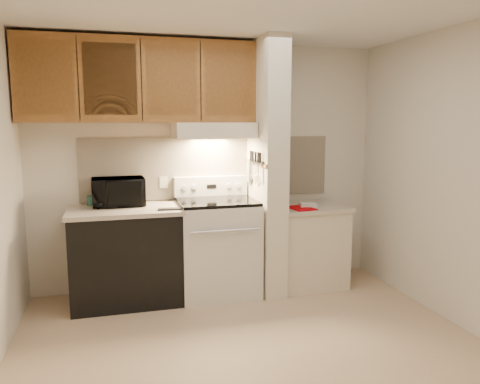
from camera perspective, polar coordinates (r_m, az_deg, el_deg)
name	(u,v)px	position (r m, az deg, el deg)	size (l,w,h in m)	color
floor	(250,345)	(3.81, 1.23, -18.11)	(3.60, 3.60, 0.00)	#CDAE8B
ceiling	(251,7)	(3.49, 1.37, 21.65)	(3.60, 3.60, 0.00)	white
wall_back	(209,166)	(4.88, -3.75, 3.17)	(3.60, 0.02, 2.50)	silver
wall_right	(457,177)	(4.30, 24.94, 1.64)	(0.02, 3.00, 2.50)	silver
backsplash	(210,168)	(4.87, -3.72, 2.98)	(2.60, 0.02, 0.63)	#FFEBCD
range_body	(217,248)	(4.69, -2.80, -6.87)	(0.76, 0.65, 0.92)	silver
oven_window	(225,253)	(4.38, -1.89, -7.45)	(0.50, 0.01, 0.30)	black
oven_handle	(225,231)	(4.29, -1.79, -4.76)	(0.02, 0.02, 0.65)	silver
cooktop	(217,201)	(4.59, -2.84, -1.15)	(0.74, 0.64, 0.03)	black
range_backguard	(211,186)	(4.84, -3.58, 0.75)	(0.76, 0.08, 0.20)	silver
range_display	(212,186)	(4.80, -3.48, 0.68)	(0.10, 0.01, 0.04)	black
range_knob_left_outer	(185,187)	(4.75, -6.78, 0.55)	(0.05, 0.05, 0.02)	silver
range_knob_left_inner	(194,187)	(4.77, -5.59, 0.60)	(0.05, 0.05, 0.02)	silver
range_knob_right_inner	(229,186)	(4.84, -1.38, 0.76)	(0.05, 0.05, 0.02)	silver
range_knob_right_outer	(238,185)	(4.87, -0.24, 0.80)	(0.05, 0.05, 0.02)	silver
dishwasher_front	(127,257)	(4.61, -13.67, -7.73)	(1.00, 0.63, 0.87)	black
left_countertop	(125,210)	(4.50, -13.88, -2.16)	(1.04, 0.67, 0.04)	beige
spoon_rest	(170,209)	(4.33, -8.51, -2.06)	(0.22, 0.07, 0.02)	black
teal_jar	(92,201)	(4.71, -17.65, -1.01)	(0.09, 0.09, 0.10)	#255C4F
outlet	(164,182)	(4.80, -9.29, 1.18)	(0.08, 0.01, 0.12)	beige
microwave	(118,192)	(4.61, -14.61, 0.02)	(0.49, 0.33, 0.27)	black
partition_pillar	(267,168)	(4.67, 3.27, 2.93)	(0.22, 0.70, 2.50)	beige
pillar_trim	(256,163)	(4.63, 1.91, 3.51)	(0.01, 0.70, 0.04)	brown
knife_strip	(256,162)	(4.58, 2.02, 3.71)	(0.02, 0.42, 0.04)	black
knife_blade_a	(260,174)	(4.44, 2.47, 2.25)	(0.01, 0.04, 0.16)	silver
knife_handle_a	(260,158)	(4.43, 2.45, 4.18)	(0.02, 0.02, 0.10)	black
knife_blade_b	(257,174)	(4.53, 2.12, 2.25)	(0.01, 0.04, 0.18)	silver
knife_handle_b	(258,157)	(4.49, 2.23, 4.24)	(0.02, 0.02, 0.10)	black
knife_blade_c	(256,174)	(4.58, 1.91, 2.20)	(0.01, 0.04, 0.20)	silver
knife_handle_c	(256,157)	(4.57, 1.91, 4.32)	(0.02, 0.02, 0.10)	black
knife_blade_d	(253,171)	(4.67, 1.55, 2.57)	(0.01, 0.04, 0.16)	silver
knife_handle_d	(253,156)	(4.65, 1.58, 4.40)	(0.02, 0.02, 0.10)	black
knife_blade_e	(251,171)	(4.74, 1.31, 2.54)	(0.01, 0.04, 0.18)	silver
knife_handle_e	(251,156)	(4.72, 1.32, 4.47)	(0.02, 0.02, 0.10)	black
oven_mitt	(249,172)	(4.80, 1.12, 2.45)	(0.03, 0.09, 0.21)	slate
right_cab_base	(307,247)	(4.99, 8.23, -6.65)	(0.70, 0.60, 0.81)	beige
right_countertop	(308,207)	(4.90, 8.34, -1.85)	(0.74, 0.64, 0.04)	beige
red_folder	(301,208)	(4.70, 7.43, -1.96)	(0.22, 0.29, 0.01)	#B60006
white_box	(308,205)	(4.78, 8.28, -1.60)	(0.16, 0.11, 0.04)	white
range_hood	(214,130)	(4.64, -3.24, 7.53)	(0.78, 0.44, 0.15)	beige
hood_lip	(218,135)	(4.44, -2.66, 6.90)	(0.78, 0.04, 0.06)	beige
upper_cabinets	(140,81)	(4.61, -12.06, 13.07)	(2.18, 0.33, 0.77)	brown
cab_door_a	(45,78)	(4.47, -22.71, 12.75)	(0.46, 0.01, 0.63)	brown
cab_gap_a	(78,78)	(4.45, -19.14, 12.96)	(0.01, 0.01, 0.73)	black
cab_door_b	(110,79)	(4.44, -15.54, 13.13)	(0.46, 0.01, 0.63)	brown
cab_gap_b	(141,80)	(4.45, -11.93, 13.24)	(0.01, 0.01, 0.73)	black
cab_door_c	(171,80)	(4.47, -8.35, 13.31)	(0.46, 0.01, 0.63)	brown
cab_gap_c	(201,81)	(4.51, -4.82, 13.33)	(0.01, 0.01, 0.73)	black
cab_door_d	(229,82)	(4.57, -1.38, 13.29)	(0.46, 0.01, 0.63)	brown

